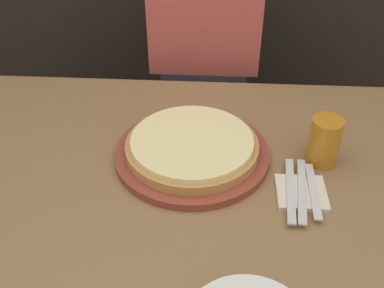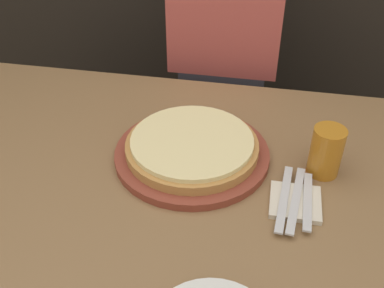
{
  "view_description": "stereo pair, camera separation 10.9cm",
  "coord_description": "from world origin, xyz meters",
  "px_view_note": "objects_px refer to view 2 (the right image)",
  "views": [
    {
      "loc": [
        0.09,
        -0.75,
        1.46
      ],
      "look_at": [
        0.04,
        0.12,
        0.8
      ],
      "focal_mm": 42.0,
      "sensor_mm": 36.0,
      "label": 1
    },
    {
      "loc": [
        0.2,
        -0.73,
        1.46
      ],
      "look_at": [
        0.04,
        0.12,
        0.8
      ],
      "focal_mm": 42.0,
      "sensor_mm": 36.0,
      "label": 2
    }
  ],
  "objects_px": {
    "dinner_knife": "(296,199)",
    "diner_person": "(224,80)",
    "pizza_on_board": "(192,149)",
    "beer_glass": "(327,150)",
    "spoon": "(308,201)",
    "fork": "(284,198)"
  },
  "relations": [
    {
      "from": "beer_glass",
      "to": "spoon",
      "type": "relative_size",
      "value": 0.67
    },
    {
      "from": "dinner_knife",
      "to": "spoon",
      "type": "distance_m",
      "value": 0.03
    },
    {
      "from": "pizza_on_board",
      "to": "diner_person",
      "type": "xyz_separation_m",
      "value": [
        0.01,
        0.56,
        -0.11
      ]
    },
    {
      "from": "fork",
      "to": "diner_person",
      "type": "bearing_deg",
      "value": 107.8
    },
    {
      "from": "beer_glass",
      "to": "fork",
      "type": "bearing_deg",
      "value": -125.21
    },
    {
      "from": "beer_glass",
      "to": "dinner_knife",
      "type": "bearing_deg",
      "value": -116.69
    },
    {
      "from": "dinner_knife",
      "to": "diner_person",
      "type": "relative_size",
      "value": 0.16
    },
    {
      "from": "fork",
      "to": "spoon",
      "type": "bearing_deg",
      "value": 0.0
    },
    {
      "from": "diner_person",
      "to": "dinner_knife",
      "type": "bearing_deg",
      "value": -70.3
    },
    {
      "from": "diner_person",
      "to": "beer_glass",
      "type": "bearing_deg",
      "value": -61.23
    },
    {
      "from": "dinner_knife",
      "to": "diner_person",
      "type": "xyz_separation_m",
      "value": [
        -0.24,
        0.68,
        -0.1
      ]
    },
    {
      "from": "fork",
      "to": "diner_person",
      "type": "xyz_separation_m",
      "value": [
        -0.22,
        0.68,
        -0.1
      ]
    },
    {
      "from": "beer_glass",
      "to": "dinner_knife",
      "type": "xyz_separation_m",
      "value": [
        -0.06,
        -0.12,
        -0.05
      ]
    },
    {
      "from": "dinner_knife",
      "to": "pizza_on_board",
      "type": "bearing_deg",
      "value": 154.49
    },
    {
      "from": "pizza_on_board",
      "to": "fork",
      "type": "relative_size",
      "value": 1.79
    },
    {
      "from": "pizza_on_board",
      "to": "beer_glass",
      "type": "xyz_separation_m",
      "value": [
        0.31,
        0.0,
        0.04
      ]
    },
    {
      "from": "beer_glass",
      "to": "diner_person",
      "type": "bearing_deg",
      "value": 118.77
    },
    {
      "from": "beer_glass",
      "to": "dinner_knife",
      "type": "distance_m",
      "value": 0.15
    },
    {
      "from": "beer_glass",
      "to": "diner_person",
      "type": "height_order",
      "value": "diner_person"
    },
    {
      "from": "pizza_on_board",
      "to": "spoon",
      "type": "relative_size",
      "value": 2.11
    },
    {
      "from": "fork",
      "to": "dinner_knife",
      "type": "xyz_separation_m",
      "value": [
        0.03,
        0.0,
        0.0
      ]
    },
    {
      "from": "beer_glass",
      "to": "fork",
      "type": "xyz_separation_m",
      "value": [
        -0.09,
        -0.12,
        -0.05
      ]
    }
  ]
}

